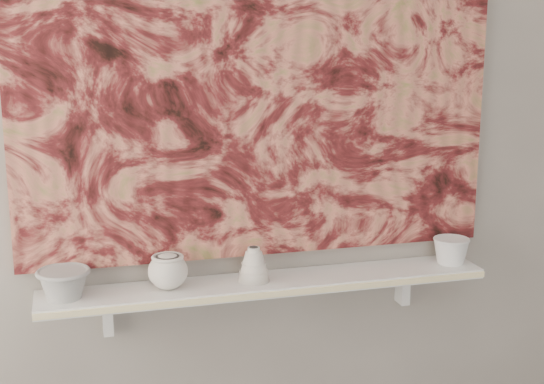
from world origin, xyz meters
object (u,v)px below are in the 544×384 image
object	(u,v)px
bowl_grey	(64,283)
cup_cream	(168,271)
bell_vessel	(254,264)
shelf	(268,284)
bowl_white	(451,250)
painting	(261,80)

from	to	relation	value
bowl_grey	cup_cream	size ratio (longest dim) A/B	1.31
bowl_grey	bell_vessel	xyz separation A→B (m)	(0.57, 0.00, 0.01)
shelf	cup_cream	bearing A→B (deg)	180.00
shelf	bowl_grey	size ratio (longest dim) A/B	8.99
cup_cream	bowl_white	world-z (taller)	cup_cream
shelf	bowl_grey	bearing A→B (deg)	180.00
bowl_white	shelf	bearing A→B (deg)	180.00
bowl_grey	painting	bearing A→B (deg)	7.50
painting	bell_vessel	world-z (taller)	painting
shelf	cup_cream	distance (m)	0.32
shelf	bell_vessel	world-z (taller)	bell_vessel
shelf	bell_vessel	size ratio (longest dim) A/B	12.84
bowl_grey	bowl_white	xyz separation A→B (m)	(1.24, 0.00, -0.00)
cup_cream	bell_vessel	distance (m)	0.26
bowl_white	cup_cream	bearing A→B (deg)	180.00
painting	bowl_grey	xyz separation A→B (m)	(-0.61, -0.08, -0.56)
cup_cream	bell_vessel	world-z (taller)	same
bell_vessel	bowl_white	world-z (taller)	bell_vessel
bell_vessel	bowl_white	distance (m)	0.67
shelf	painting	world-z (taller)	painting
painting	bowl_grey	world-z (taller)	painting
shelf	bell_vessel	bearing A→B (deg)	180.00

